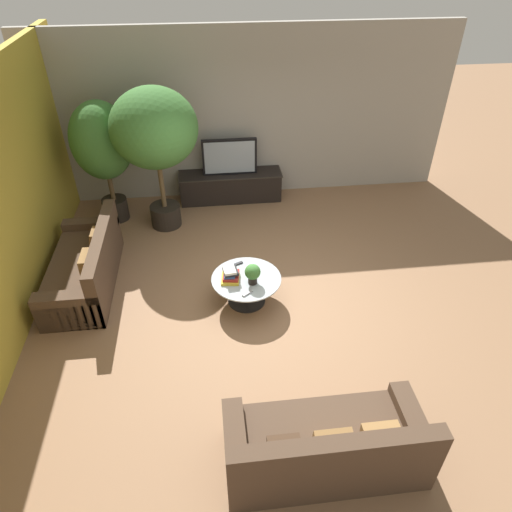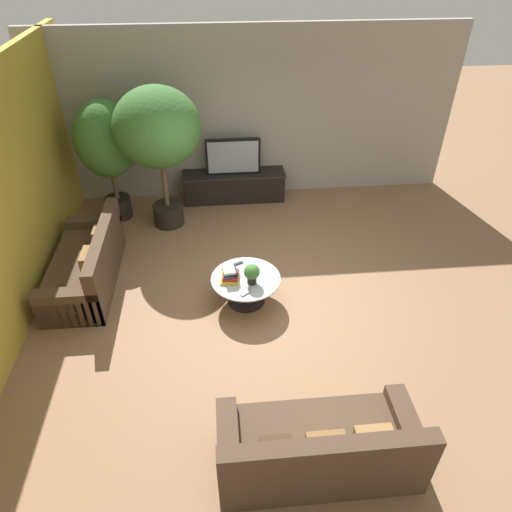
# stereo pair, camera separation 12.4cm
# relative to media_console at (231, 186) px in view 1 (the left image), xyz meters

# --- Properties ---
(ground_plane) EXTENTS (24.00, 24.00, 0.00)m
(ground_plane) POSITION_rel_media_console_xyz_m (0.34, -2.94, -0.28)
(ground_plane) COLOR #8C6647
(back_wall_stone) EXTENTS (7.40, 0.12, 3.00)m
(back_wall_stone) POSITION_rel_media_console_xyz_m (0.34, 0.32, 1.22)
(back_wall_stone) COLOR #A39E93
(back_wall_stone) RESTS_ON ground
(media_console) EXTENTS (1.90, 0.50, 0.54)m
(media_console) POSITION_rel_media_console_xyz_m (0.00, 0.00, 0.00)
(media_console) COLOR black
(media_console) RESTS_ON ground
(television) EXTENTS (0.99, 0.13, 0.66)m
(television) POSITION_rel_media_console_xyz_m (0.00, -0.00, 0.58)
(television) COLOR black
(television) RESTS_ON media_console
(coffee_table) EXTENTS (0.95, 0.95, 0.41)m
(coffee_table) POSITION_rel_media_console_xyz_m (0.01, -2.92, 0.01)
(coffee_table) COLOR black
(coffee_table) RESTS_ON ground
(couch_by_wall) EXTENTS (0.84, 1.96, 0.84)m
(couch_by_wall) POSITION_rel_media_console_xyz_m (-2.24, -2.27, 0.00)
(couch_by_wall) COLOR #4C3828
(couch_by_wall) RESTS_ON ground
(couch_near_entry) EXTENTS (1.90, 0.84, 0.84)m
(couch_near_entry) POSITION_rel_media_console_xyz_m (0.52, -5.38, 0.01)
(couch_near_entry) COLOR #4C3828
(couch_near_entry) RESTS_ON ground
(potted_palm_tall) EXTENTS (0.99, 0.99, 2.09)m
(potted_palm_tall) POSITION_rel_media_console_xyz_m (-2.07, -0.46, 1.10)
(potted_palm_tall) COLOR black
(potted_palm_tall) RESTS_ON ground
(potted_palm_corner) EXTENTS (1.35, 1.35, 2.36)m
(potted_palm_corner) POSITION_rel_media_console_xyz_m (-1.18, -0.78, 1.40)
(potted_palm_corner) COLOR black
(potted_palm_corner) RESTS_ON ground
(potted_plant_tabletop) EXTENTS (0.21, 0.21, 0.29)m
(potted_plant_tabletop) POSITION_rel_media_console_xyz_m (0.08, -3.03, 0.30)
(potted_plant_tabletop) COLOR black
(potted_plant_tabletop) RESTS_ON coffee_table
(book_stack) EXTENTS (0.27, 0.31, 0.18)m
(book_stack) POSITION_rel_media_console_xyz_m (-0.21, -2.91, 0.21)
(book_stack) COLOR gold
(book_stack) RESTS_ON coffee_table
(remote_black) EXTENTS (0.16, 0.10, 0.02)m
(remote_black) POSITION_rel_media_console_xyz_m (-0.09, -2.60, 0.14)
(remote_black) COLOR black
(remote_black) RESTS_ON coffee_table
(remote_silver) EXTENTS (0.15, 0.13, 0.02)m
(remote_silver) POSITION_rel_media_console_xyz_m (-0.01, -3.24, 0.14)
(remote_silver) COLOR gray
(remote_silver) RESTS_ON coffee_table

